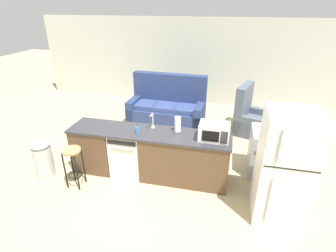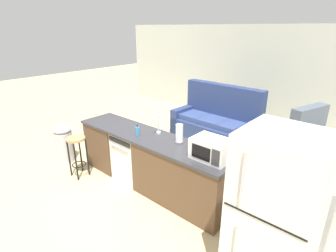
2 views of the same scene
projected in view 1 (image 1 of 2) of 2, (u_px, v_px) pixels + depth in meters
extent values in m
plane|color=tan|center=(142.00, 172.00, 5.07)|extent=(24.00, 24.00, 0.00)
cube|color=beige|center=(192.00, 62.00, 8.14)|extent=(10.00, 0.06, 2.60)
cube|color=brown|center=(96.00, 148.00, 5.08)|extent=(0.75, 0.62, 0.86)
cube|color=brown|center=(185.00, 159.00, 4.71)|extent=(1.55, 0.62, 0.86)
cube|color=#333338|center=(148.00, 133.00, 4.66)|extent=(2.94, 0.66, 0.04)
cube|color=black|center=(150.00, 172.00, 5.02)|extent=(2.86, 0.56, 0.08)
cube|color=white|center=(129.00, 152.00, 4.94)|extent=(0.58, 0.58, 0.84)
cube|color=black|center=(121.00, 143.00, 4.53)|extent=(0.52, 0.01, 0.08)
cylinder|color=#B2B2B7|center=(121.00, 149.00, 4.56)|extent=(0.44, 0.02, 0.02)
cube|color=#A8AAB2|center=(270.00, 154.00, 4.88)|extent=(0.76, 0.64, 0.85)
cube|color=black|center=(273.00, 161.00, 4.58)|extent=(0.53, 0.01, 0.43)
cylinder|color=silver|center=(275.00, 151.00, 4.46)|extent=(0.61, 0.03, 0.03)
cube|color=white|center=(275.00, 132.00, 4.69)|extent=(0.76, 0.64, 0.05)
torus|color=black|center=(265.00, 134.00, 4.60)|extent=(0.16, 0.16, 0.01)
torus|color=black|center=(286.00, 136.00, 4.53)|extent=(0.16, 0.16, 0.01)
torus|color=black|center=(264.00, 127.00, 4.83)|extent=(0.16, 0.16, 0.01)
torus|color=black|center=(284.00, 129.00, 4.76)|extent=(0.16, 0.16, 0.01)
cube|color=white|center=(284.00, 167.00, 3.73)|extent=(0.72, 0.70, 1.72)
cylinder|color=#B2B2B7|center=(280.00, 146.00, 3.22)|extent=(0.02, 0.02, 0.46)
cylinder|color=#B2B2B7|center=(269.00, 200.00, 3.59)|extent=(0.02, 0.02, 0.74)
cube|color=black|center=(292.00, 169.00, 3.33)|extent=(0.68, 0.01, 0.01)
cube|color=white|center=(214.00, 132.00, 4.35)|extent=(0.50, 0.36, 0.28)
cube|color=black|center=(210.00, 136.00, 4.20)|extent=(0.27, 0.01, 0.18)
cube|color=#2D2D33|center=(224.00, 138.00, 4.16)|extent=(0.11, 0.01, 0.21)
cylinder|color=silver|center=(153.00, 127.00, 4.79)|extent=(0.07, 0.07, 0.03)
cylinder|color=silver|center=(153.00, 120.00, 4.73)|extent=(0.02, 0.02, 0.26)
cylinder|color=silver|center=(151.00, 115.00, 4.61)|extent=(0.02, 0.14, 0.02)
cylinder|color=#4C4C51|center=(178.00, 131.00, 4.66)|extent=(0.14, 0.14, 0.01)
cylinder|color=white|center=(178.00, 124.00, 4.60)|extent=(0.11, 0.11, 0.27)
cylinder|color=#338CCC|center=(137.00, 130.00, 4.57)|extent=(0.06, 0.06, 0.14)
cylinder|color=black|center=(137.00, 125.00, 4.53)|extent=(0.02, 0.02, 0.04)
sphere|color=silver|center=(287.00, 131.00, 4.49)|extent=(0.17, 0.17, 0.17)
sphere|color=black|center=(288.00, 126.00, 4.45)|extent=(0.03, 0.03, 0.03)
cone|color=silver|center=(292.00, 131.00, 4.47)|extent=(0.08, 0.04, 0.06)
cylinder|color=tan|center=(71.00, 150.00, 4.42)|extent=(0.32, 0.32, 0.04)
cylinder|color=black|center=(65.00, 171.00, 4.51)|extent=(0.03, 0.03, 0.70)
cylinder|color=black|center=(77.00, 173.00, 4.46)|extent=(0.03, 0.03, 0.70)
cylinder|color=black|center=(72.00, 164.00, 4.71)|extent=(0.03, 0.03, 0.70)
cylinder|color=black|center=(84.00, 166.00, 4.66)|extent=(0.03, 0.03, 0.70)
torus|color=black|center=(76.00, 175.00, 4.64)|extent=(0.25, 0.25, 0.02)
cylinder|color=#B7B7BC|center=(44.00, 162.00, 4.85)|extent=(0.34, 0.34, 0.62)
ellipsoid|color=#B7B7BC|center=(40.00, 145.00, 4.70)|extent=(0.35, 0.35, 0.14)
cube|color=navy|center=(166.00, 115.00, 7.09)|extent=(2.04, 0.98, 0.42)
cube|color=navy|center=(170.00, 97.00, 7.19)|extent=(2.01, 0.32, 1.27)
cube|color=navy|center=(135.00, 109.00, 7.26)|extent=(0.24, 0.91, 0.62)
cube|color=navy|center=(199.00, 115.00, 6.82)|extent=(0.24, 0.91, 0.62)
cube|color=#35477D|center=(146.00, 105.00, 7.06)|extent=(0.59, 0.65, 0.12)
cube|color=#35477D|center=(166.00, 107.00, 6.93)|extent=(0.59, 0.65, 0.12)
cube|color=#35477D|center=(186.00, 109.00, 6.79)|extent=(0.59, 0.65, 0.12)
cube|color=#515B6B|center=(253.00, 125.00, 6.53)|extent=(1.02, 1.05, 0.40)
cube|color=#515B6B|center=(243.00, 108.00, 6.49)|extent=(0.45, 0.87, 1.20)
cube|color=#515B6B|center=(249.00, 128.00, 6.23)|extent=(0.81, 0.40, 0.55)
cube|color=#515B6B|center=(257.00, 118.00, 6.76)|extent=(0.81, 0.40, 0.55)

